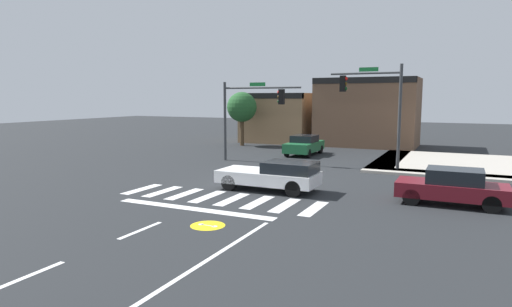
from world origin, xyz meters
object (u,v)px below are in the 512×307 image
at_px(traffic_signal_northeast, 375,99).
at_px(car_green, 304,145).
at_px(roadside_tree, 242,107).
at_px(car_maroon, 452,187).
at_px(traffic_signal_northwest, 251,106).
at_px(car_white, 274,175).

relative_size(traffic_signal_northeast, car_green, 1.45).
relative_size(traffic_signal_northeast, roadside_tree, 1.29).
distance_m(traffic_signal_northeast, car_maroon, 9.22).
height_order(traffic_signal_northwest, car_green, traffic_signal_northwest).
bearing_deg(car_green, car_maroon, 40.79).
relative_size(car_green, car_maroon, 1.03).
bearing_deg(car_maroon, roadside_tree, -41.88).
bearing_deg(roadside_tree, car_green, -27.23).
relative_size(car_green, roadside_tree, 0.89).
relative_size(car_maroon, roadside_tree, 0.87).
bearing_deg(car_green, roadside_tree, -117.23).
xyz_separation_m(traffic_signal_northwest, traffic_signal_northeast, (7.83, 0.30, 0.47)).
bearing_deg(car_green, car_white, 13.06).
height_order(traffic_signal_northwest, car_maroon, traffic_signal_northwest).
bearing_deg(car_white, car_green, -76.94).
xyz_separation_m(traffic_signal_northwest, car_green, (1.97, 4.91, -2.93)).
bearing_deg(traffic_signal_northwest, car_white, -57.29).
distance_m(traffic_signal_northeast, roadside_tree, 15.35).
distance_m(traffic_signal_northwest, car_green, 6.05).
relative_size(car_white, roadside_tree, 0.97).
height_order(traffic_signal_northwest, traffic_signal_northeast, traffic_signal_northeast).
height_order(car_green, car_maroon, car_green).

